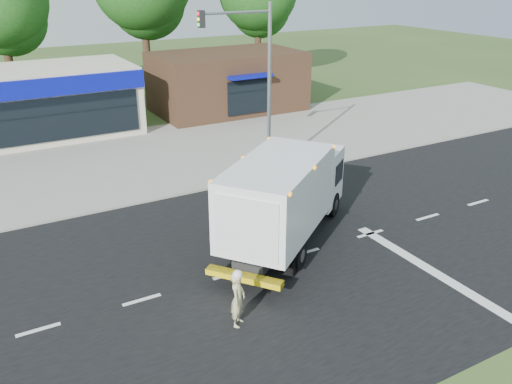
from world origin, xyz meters
TOP-DOWN VIEW (x-y plane):
  - ground at (0.00, 0.00)m, footprint 120.00×120.00m
  - road_asphalt at (0.00, 0.00)m, footprint 60.00×14.00m
  - sidewalk at (0.00, 8.20)m, footprint 60.00×2.40m
  - parking_apron at (0.00, 14.00)m, footprint 60.00×9.00m
  - lane_markings at (1.35, -1.35)m, footprint 55.20×7.00m
  - ems_box_truck at (-0.19, 1.06)m, footprint 7.59×6.63m
  - emergency_worker at (-3.99, -2.50)m, footprint 0.70×0.71m
  - brown_storefront at (7.00, 19.98)m, footprint 10.00×6.70m
  - traffic_signal_pole at (2.35, 7.60)m, footprint 3.51×0.25m

SIDE VIEW (x-z plane):
  - ground at x=0.00m, z-range 0.00..0.00m
  - road_asphalt at x=0.00m, z-range -0.01..0.01m
  - parking_apron at x=0.00m, z-range 0.00..0.02m
  - lane_markings at x=1.35m, z-range 0.01..0.02m
  - sidewalk at x=0.00m, z-range 0.00..0.12m
  - emergency_worker at x=-3.99m, z-range -0.01..1.75m
  - ems_box_truck at x=-0.19m, z-range 0.26..3.70m
  - brown_storefront at x=7.00m, z-range 0.00..4.00m
  - traffic_signal_pole at x=2.35m, z-range 0.92..8.92m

